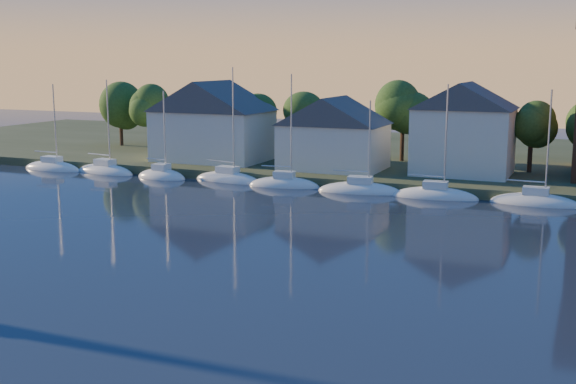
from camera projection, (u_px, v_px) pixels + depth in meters
The scene contains 7 objects.
shoreline_land at pixel (422, 160), 95.56m from camera, with size 160.00×50.00×2.00m, color #2D3821.
wooden_dock at pixel (372, 188), 74.78m from camera, with size 120.00×3.00×1.00m, color brown.
clubhouse_west at pixel (213, 120), 87.66m from camera, with size 13.65×9.45×9.64m.
clubhouse_centre at pixel (334, 132), 80.70m from camera, with size 11.55×8.40×8.08m.
clubhouse_east at pixel (464, 128), 76.91m from camera, with size 10.50×8.40×9.80m.
tree_line at pixel (417, 112), 82.65m from camera, with size 93.40×5.40×8.90m.
moored_fleet at pixel (255, 184), 76.70m from camera, with size 63.50×2.40×12.05m.
Camera 1 is at (21.06, -19.07, 13.12)m, focal length 45.00 mm.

